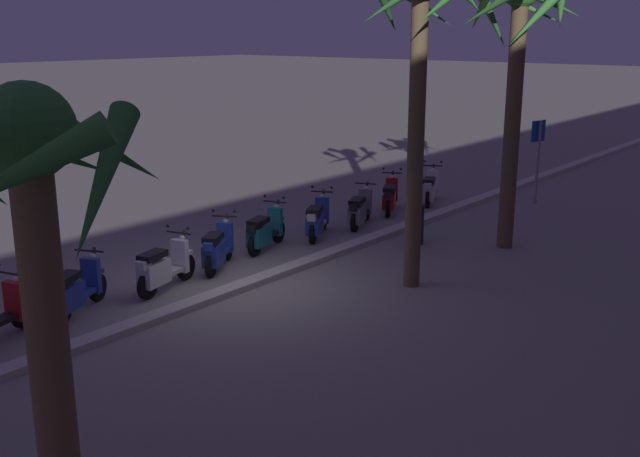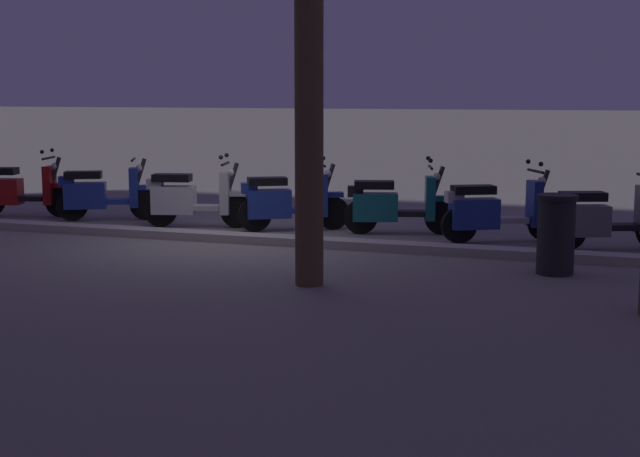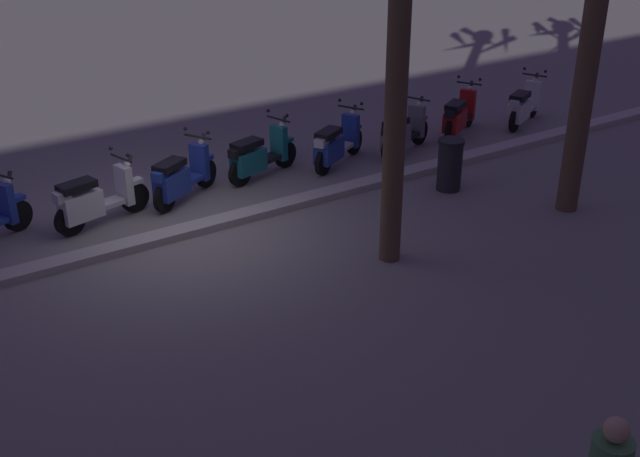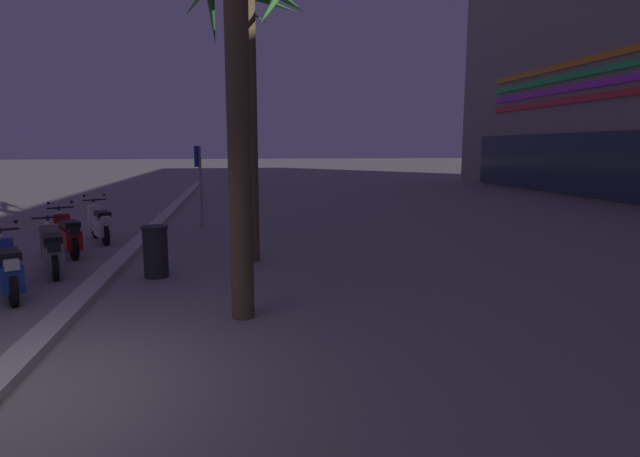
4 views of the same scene
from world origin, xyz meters
TOP-DOWN VIEW (x-y plane):
  - ground_plane at (0.00, 0.00)m, footprint 200.00×200.00m
  - curb_strip at (0.00, -0.01)m, footprint 60.00×0.36m
  - scooter_grey_tail_end at (-5.15, -1.02)m, footprint 1.66×0.85m
  - scooter_blue_last_in_row at (-3.65, -1.19)m, footprint 1.66×0.98m
  - scooter_teal_far_back at (-2.09, -1.46)m, footprint 1.70×0.76m
  - scooter_blue_mid_front at (-0.42, -1.25)m, footprint 1.57×0.99m
  - scooter_white_second_in_line at (1.15, -1.10)m, footprint 1.73×0.72m
  - scooter_blue_lead_nearest at (2.93, -1.31)m, footprint 1.60×0.91m
  - scooter_red_mid_rear at (4.58, -1.26)m, footprint 1.74×0.75m
  - litter_bin at (-4.70, 0.90)m, footprint 0.48×0.48m

SIDE VIEW (x-z plane):
  - ground_plane at x=0.00m, z-range 0.00..0.00m
  - curb_strip at x=0.00m, z-range 0.00..0.12m
  - scooter_grey_tail_end at x=-5.15m, z-range -0.08..0.96m
  - scooter_teal_far_back at x=-2.09m, z-range -0.14..1.03m
  - scooter_blue_last_in_row at x=-3.65m, z-range -0.14..1.04m
  - scooter_blue_lead_nearest at x=2.93m, z-range -0.07..0.97m
  - scooter_blue_mid_front at x=-0.42m, z-range -0.13..1.04m
  - scooter_red_mid_rear at x=4.58m, z-range -0.13..1.05m
  - scooter_white_second_in_line at x=1.15m, z-range -0.13..1.05m
  - litter_bin at x=-4.70m, z-range 0.01..0.96m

